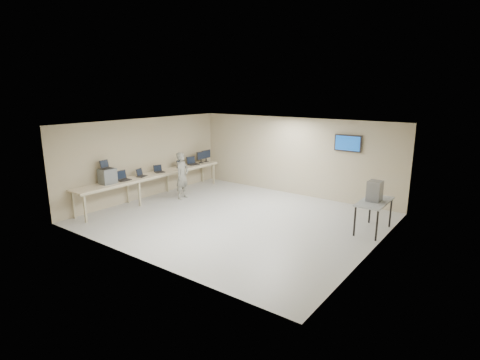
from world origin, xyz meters
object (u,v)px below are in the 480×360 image
Objects in this scene: workbench at (154,176)px; side_table at (374,204)px; equipment_box at (108,176)px; soldier at (182,176)px.

workbench reaches higher than side_table.
equipment_box is (-0.06, -1.80, 0.31)m from workbench.
workbench is 12.67× the size of equipment_box.
workbench is 1.83m from equipment_box.
workbench is at bearing -169.09° from side_table.
side_table is at bearing 25.70° from equipment_box.
equipment_box is at bearing -92.00° from workbench.
side_table is (7.25, 3.19, -0.35)m from equipment_box.
workbench is 7.32m from side_table.
soldier is at bearing -173.22° from side_table.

